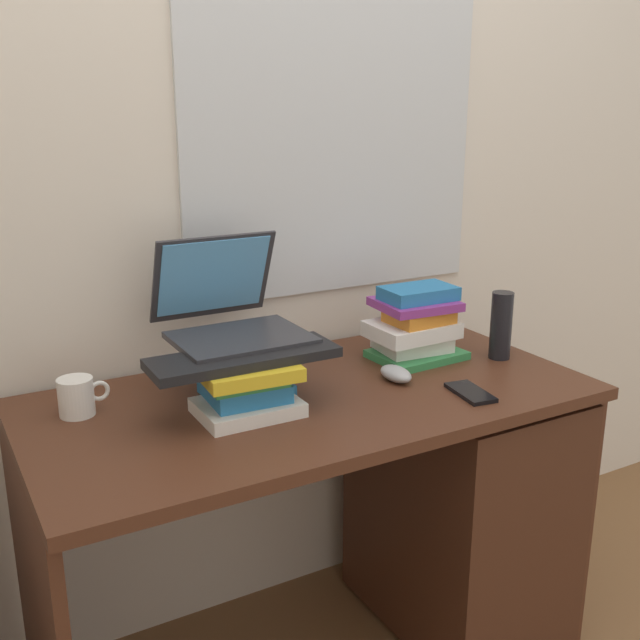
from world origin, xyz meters
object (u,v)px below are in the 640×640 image
object	(u,v)px
book_stack_side	(415,325)
book_stack_keyboard_riser	(247,388)
desk	(427,495)
book_stack_tall	(242,368)
water_bottle	(501,326)
cell_phone	(470,393)
computer_mouse	(396,374)
mug	(77,397)
keyboard	(244,358)
laptop	(229,311)

from	to	relation	value
book_stack_side	book_stack_keyboard_riser	bearing A→B (deg)	-167.29
desk	book_stack_tall	distance (m)	0.65
book_stack_keyboard_riser	water_bottle	distance (m)	0.75
water_bottle	book_stack_keyboard_riser	bearing A→B (deg)	-179.32
book_stack_keyboard_riser	cell_phone	size ratio (longest dim) A/B	1.63
book_stack_side	computer_mouse	xyz separation A→B (m)	(-0.14, -0.12, -0.07)
book_stack_tall	book_stack_keyboard_riser	size ratio (longest dim) A/B	1.06
book_stack_tall	mug	distance (m)	0.37
book_stack_side	keyboard	bearing A→B (deg)	-167.88
desk	keyboard	distance (m)	0.71
book_stack_side	keyboard	size ratio (longest dim) A/B	0.59
book_stack_tall	book_stack_side	xyz separation A→B (m)	(0.51, 0.02, 0.02)
keyboard	mug	bearing A→B (deg)	153.39
book_stack_tall	book_stack_keyboard_riser	distance (m)	0.11
book_stack_keyboard_riser	keyboard	xyz separation A→B (m)	(-0.00, 0.01, 0.07)
laptop	water_bottle	distance (m)	0.74
book_stack_side	mug	distance (m)	0.88
mug	keyboard	bearing A→B (deg)	-27.62
book_stack_tall	laptop	size ratio (longest dim) A/B	0.71
laptop	mug	bearing A→B (deg)	179.05
book_stack_side	keyboard	xyz separation A→B (m)	(-0.55, -0.12, 0.04)
keyboard	cell_phone	xyz separation A→B (m)	(0.51, -0.16, -0.12)
book_stack_tall	book_stack_side	bearing A→B (deg)	2.59
book_stack_tall	cell_phone	xyz separation A→B (m)	(0.47, -0.26, -0.06)
cell_phone	computer_mouse	bearing A→B (deg)	130.13
book_stack_tall	book_stack_side	size ratio (longest dim) A/B	0.94
book_stack_keyboard_riser	water_bottle	xyz separation A→B (m)	(0.75, 0.01, 0.03)
book_stack_keyboard_riser	laptop	size ratio (longest dim) A/B	0.67
water_bottle	cell_phone	size ratio (longest dim) A/B	1.34
desk	book_stack_side	size ratio (longest dim) A/B	5.36
laptop	cell_phone	world-z (taller)	laptop
keyboard	water_bottle	xyz separation A→B (m)	(0.75, 0.00, -0.04)
computer_mouse	desk	bearing A→B (deg)	0.69
book_stack_side	water_bottle	size ratio (longest dim) A/B	1.36
keyboard	water_bottle	size ratio (longest dim) A/B	2.30
book_stack_side	keyboard	world-z (taller)	book_stack_side
desk	book_stack_side	bearing A→B (deg)	77.06
cell_phone	keyboard	bearing A→B (deg)	170.45
mug	book_stack_keyboard_riser	bearing A→B (deg)	-28.20
book_stack_keyboard_riser	cell_phone	world-z (taller)	book_stack_keyboard_riser
laptop	computer_mouse	xyz separation A→B (m)	(0.37, -0.17, -0.17)
desk	laptop	size ratio (longest dim) A/B	4.05
book_stack_keyboard_riser	cell_phone	xyz separation A→B (m)	(0.51, -0.16, -0.05)
desk	cell_phone	distance (m)	0.39
laptop	computer_mouse	size ratio (longest dim) A/B	3.17
book_stack_tall	cell_phone	world-z (taller)	book_stack_tall
desk	computer_mouse	xyz separation A→B (m)	(-0.12, -0.00, 0.37)
laptop	cell_phone	bearing A→B (deg)	-34.85
laptop	cell_phone	xyz separation A→B (m)	(0.47, -0.33, -0.18)
water_bottle	laptop	bearing A→B (deg)	167.23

